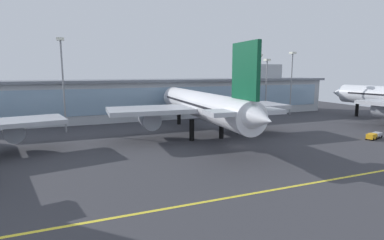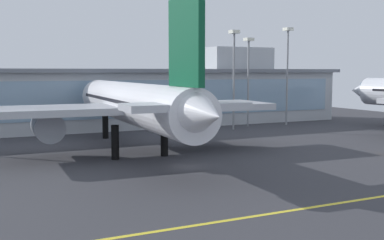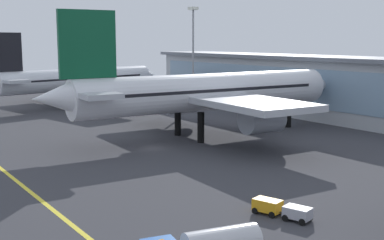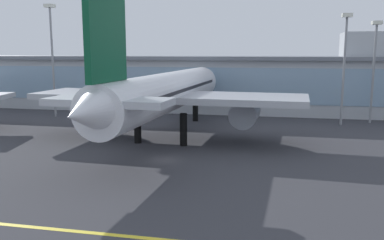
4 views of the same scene
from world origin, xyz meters
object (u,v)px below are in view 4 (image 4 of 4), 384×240
object	(u,v)px
apron_light_mast_west	(345,52)
apron_light_mast_far_east	(52,44)
airliner_near_right	(167,93)
apron_light_mast_centre	(375,55)

from	to	relation	value
apron_light_mast_west	apron_light_mast_far_east	world-z (taller)	apron_light_mast_far_east
airliner_near_right	apron_light_mast_far_east	bearing A→B (deg)	61.87
airliner_near_right	apron_light_mast_far_east	world-z (taller)	apron_light_mast_far_east
apron_light_mast_far_east	airliner_near_right	bearing A→B (deg)	-30.84
apron_light_mast_centre	airliner_near_right	bearing A→B (deg)	-146.12
apron_light_mast_centre	apron_light_mast_far_east	xyz separation A→B (m)	(-65.14, -5.64, 2.22)
airliner_near_right	apron_light_mast_west	xyz separation A→B (m)	(29.07, 19.72, 6.44)
apron_light_mast_west	apron_light_mast_centre	bearing A→B (deg)	32.54
airliner_near_right	apron_light_mast_far_east	xyz separation A→B (m)	(-30.03, 17.93, 8.00)
apron_light_mast_west	apron_light_mast_far_east	distance (m)	59.15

